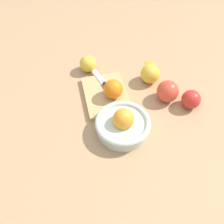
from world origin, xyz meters
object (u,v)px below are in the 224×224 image
Objects in this scene: bowl at (123,124)px; apple_front_center at (168,91)px; apple_front_right at (150,74)px; apple_back_right at (88,64)px; cutting_board at (106,95)px; apple_front_left at (191,99)px; orange_on_board at (113,89)px; knife at (103,82)px.

apple_front_center is at bearing -62.69° from bowl.
apple_front_right reaches higher than apple_back_right.
cutting_board is 0.17m from apple_back_right.
apple_back_right is 0.44m from apple_front_left.
orange_on_board is 0.20m from apple_back_right.
knife is 0.26m from apple_front_center.
apple_front_center is at bearing -103.32° from orange_on_board.
apple_front_center reaches higher than apple_front_left.
apple_front_right is 0.94× the size of apple_front_center.
knife is at bearing 60.40° from apple_front_center.
apple_front_right is 0.26m from apple_back_right.
apple_back_right reaches higher than knife.
bowl is 2.30× the size of apple_front_center.
knife is 0.35m from apple_front_left.
apple_front_left reaches higher than cutting_board.
cutting_board is 0.06m from knife.
apple_front_center is (-0.05, -0.20, -0.01)m from orange_on_board.
orange_on_board reaches higher than apple_front_left.
bowl reaches higher than apple_front_left.
apple_back_right is at bearing 13.00° from cutting_board.
apple_front_left is (-0.16, -0.10, -0.00)m from apple_front_right.
apple_front_center is 1.19× the size of apple_back_right.
knife is 0.19m from apple_front_right.
cutting_board is 2.77× the size of apple_front_right.
orange_on_board is 0.29m from apple_front_left.
orange_on_board is 1.03× the size of apple_front_left.
apple_front_right reaches higher than knife.
apple_back_right is (0.23, 0.26, -0.01)m from apple_front_center.
bowl reaches higher than orange_on_board.
knife is at bearing 58.49° from apple_front_left.
apple_front_center is (-0.11, -0.03, 0.00)m from apple_front_right.
apple_front_center is 1.16× the size of apple_front_left.
knife is 2.20× the size of apple_back_right.
cutting_board is at bearing 7.39° from bowl.
apple_front_center reaches higher than cutting_board.
apple_front_right reaches higher than cutting_board.
apple_back_right is at bearing 19.02° from orange_on_board.
apple_front_left is at bearing -111.93° from cutting_board.
orange_on_board is 0.94× the size of apple_front_right.
knife is 2.16× the size of apple_front_left.
knife is at bearing -159.06° from apple_back_right.
apple_front_right is 0.19m from apple_front_left.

